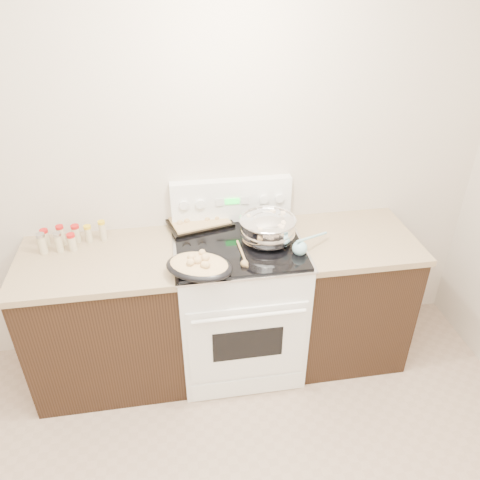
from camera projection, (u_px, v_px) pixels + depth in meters
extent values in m
cube|color=beige|center=(172.00, 161.00, 2.81)|extent=(4.00, 0.05, 2.70)
cube|color=black|center=(108.00, 322.00, 2.94)|extent=(0.90, 0.64, 0.88)
cube|color=brown|center=(97.00, 261.00, 2.70)|extent=(0.93, 0.67, 0.04)
cube|color=black|center=(345.00, 297.00, 3.15)|extent=(0.70, 0.64, 0.88)
cube|color=brown|center=(354.00, 239.00, 2.91)|extent=(0.73, 0.67, 0.04)
cube|color=white|center=(239.00, 307.00, 3.03)|extent=(0.76, 0.66, 0.92)
cube|color=white|center=(248.00, 344.00, 2.75)|extent=(0.70, 0.01, 0.55)
cube|color=black|center=(248.00, 345.00, 2.75)|extent=(0.42, 0.01, 0.22)
cylinder|color=white|center=(249.00, 316.00, 2.59)|extent=(0.65, 0.02, 0.02)
cube|color=white|center=(247.00, 387.00, 2.95)|extent=(0.70, 0.01, 0.14)
cube|color=silver|center=(239.00, 246.00, 2.79)|extent=(0.78, 0.68, 0.01)
cube|color=black|center=(239.00, 244.00, 2.78)|extent=(0.74, 0.64, 0.01)
cube|color=white|center=(231.00, 200.00, 2.95)|extent=(0.76, 0.07, 0.28)
cylinder|color=white|center=(184.00, 205.00, 2.86)|extent=(0.06, 0.02, 0.06)
cylinder|color=white|center=(200.00, 204.00, 2.88)|extent=(0.06, 0.02, 0.06)
cylinder|color=white|center=(264.00, 199.00, 2.93)|extent=(0.06, 0.02, 0.06)
cylinder|color=white|center=(279.00, 198.00, 2.94)|extent=(0.06, 0.02, 0.06)
cube|color=#19E533|center=(232.00, 201.00, 2.91)|extent=(0.09, 0.00, 0.04)
cube|color=silver|center=(220.00, 202.00, 2.89)|extent=(0.05, 0.00, 0.05)
cube|color=silver|center=(245.00, 200.00, 2.92)|extent=(0.05, 0.00, 0.05)
ellipsoid|color=silver|center=(268.00, 231.00, 2.77)|extent=(0.39, 0.39, 0.20)
cylinder|color=silver|center=(267.00, 240.00, 2.80)|extent=(0.18, 0.18, 0.01)
torus|color=silver|center=(268.00, 220.00, 2.73)|extent=(0.34, 0.34, 0.02)
cylinder|color=silver|center=(268.00, 228.00, 2.76)|extent=(0.32, 0.32, 0.11)
cylinder|color=brown|center=(268.00, 221.00, 2.73)|extent=(0.30, 0.30, 0.00)
cube|color=beige|center=(261.00, 217.00, 2.77)|extent=(0.04, 0.04, 0.03)
cube|color=beige|center=(268.00, 214.00, 2.80)|extent=(0.03, 0.03, 0.02)
cube|color=beige|center=(282.00, 228.00, 2.66)|extent=(0.03, 0.03, 0.02)
cube|color=beige|center=(248.00, 216.00, 2.77)|extent=(0.02, 0.02, 0.02)
cube|color=beige|center=(264.00, 217.00, 2.76)|extent=(0.03, 0.03, 0.03)
cube|color=beige|center=(261.00, 226.00, 2.68)|extent=(0.02, 0.02, 0.02)
cube|color=beige|center=(283.00, 224.00, 2.69)|extent=(0.03, 0.03, 0.02)
cube|color=beige|center=(257.00, 219.00, 2.74)|extent=(0.04, 0.04, 0.03)
cube|color=beige|center=(279.00, 226.00, 2.68)|extent=(0.03, 0.03, 0.02)
cube|color=beige|center=(283.00, 223.00, 2.71)|extent=(0.03, 0.03, 0.02)
cube|color=beige|center=(279.00, 218.00, 2.76)|extent=(0.03, 0.03, 0.02)
cube|color=beige|center=(273.00, 212.00, 2.82)|extent=(0.04, 0.04, 0.02)
cube|color=beige|center=(283.00, 214.00, 2.80)|extent=(0.03, 0.03, 0.02)
cube|color=beige|center=(273.00, 225.00, 2.69)|extent=(0.02, 0.02, 0.02)
cube|color=beige|center=(260.00, 230.00, 2.64)|extent=(0.03, 0.03, 0.02)
ellipsoid|color=black|center=(199.00, 267.00, 2.51)|extent=(0.44, 0.39, 0.08)
ellipsoid|color=tan|center=(199.00, 265.00, 2.50)|extent=(0.40, 0.35, 0.06)
sphere|color=tan|center=(205.00, 258.00, 2.49)|extent=(0.05, 0.05, 0.05)
sphere|color=tan|center=(198.00, 261.00, 2.47)|extent=(0.05, 0.05, 0.05)
sphere|color=tan|center=(204.00, 265.00, 2.44)|extent=(0.04, 0.04, 0.04)
sphere|color=tan|center=(191.00, 263.00, 2.45)|extent=(0.04, 0.04, 0.04)
sphere|color=tan|center=(191.00, 257.00, 2.50)|extent=(0.04, 0.04, 0.04)
sphere|color=tan|center=(206.00, 265.00, 2.44)|extent=(0.04, 0.04, 0.04)
sphere|color=tan|center=(205.00, 265.00, 2.44)|extent=(0.04, 0.04, 0.04)
sphere|color=tan|center=(202.00, 253.00, 2.54)|extent=(0.04, 0.04, 0.04)
cube|color=black|center=(199.00, 222.00, 2.98)|extent=(0.44, 0.36, 0.02)
cube|color=tan|center=(199.00, 220.00, 2.97)|extent=(0.40, 0.31, 0.02)
sphere|color=tan|center=(177.00, 216.00, 3.00)|extent=(0.03, 0.03, 0.03)
sphere|color=tan|center=(187.00, 221.00, 2.94)|extent=(0.04, 0.04, 0.04)
sphere|color=tan|center=(205.00, 212.00, 3.04)|extent=(0.03, 0.03, 0.03)
sphere|color=tan|center=(188.00, 213.00, 3.03)|extent=(0.04, 0.04, 0.04)
sphere|color=tan|center=(207.00, 219.00, 2.96)|extent=(0.03, 0.03, 0.03)
sphere|color=tan|center=(217.00, 217.00, 2.97)|extent=(0.04, 0.04, 0.04)
sphere|color=tan|center=(183.00, 217.00, 2.98)|extent=(0.04, 0.04, 0.04)
sphere|color=tan|center=(180.00, 223.00, 2.92)|extent=(0.04, 0.04, 0.04)
sphere|color=tan|center=(217.00, 215.00, 3.00)|extent=(0.04, 0.04, 0.04)
sphere|color=tan|center=(183.00, 219.00, 2.95)|extent=(0.04, 0.04, 0.04)
cylinder|color=tan|center=(242.00, 253.00, 2.67)|extent=(0.03, 0.27, 0.01)
sphere|color=tan|center=(244.00, 264.00, 2.58)|extent=(0.04, 0.04, 0.04)
sphere|color=#88BFCB|center=(300.00, 248.00, 2.67)|extent=(0.09, 0.09, 0.09)
cylinder|color=#88BFCB|center=(312.00, 237.00, 2.72)|extent=(0.24, 0.18, 0.07)
cylinder|color=#BFB28C|center=(46.00, 239.00, 2.79)|extent=(0.05, 0.05, 0.09)
cylinder|color=#B21414|center=(44.00, 231.00, 2.76)|extent=(0.05, 0.05, 0.02)
cylinder|color=#BFB28C|center=(61.00, 236.00, 2.79)|extent=(0.04, 0.04, 0.11)
cylinder|color=#B21414|center=(59.00, 227.00, 2.76)|extent=(0.04, 0.04, 0.02)
cylinder|color=#BFB28C|center=(76.00, 235.00, 2.82)|extent=(0.05, 0.05, 0.09)
cylinder|color=#B21414|center=(75.00, 227.00, 2.79)|extent=(0.05, 0.05, 0.02)
cylinder|color=#BFB28C|center=(89.00, 235.00, 2.82)|extent=(0.04, 0.04, 0.09)
cylinder|color=gold|center=(87.00, 227.00, 2.79)|extent=(0.04, 0.04, 0.02)
cylinder|color=#BFB28C|center=(103.00, 232.00, 2.83)|extent=(0.04, 0.04, 0.11)
cylinder|color=gold|center=(101.00, 222.00, 2.79)|extent=(0.04, 0.04, 0.02)
cylinder|color=#BFB28C|center=(43.00, 245.00, 2.70)|extent=(0.05, 0.05, 0.11)
cylinder|color=#B2B2B7|center=(40.00, 235.00, 2.67)|extent=(0.05, 0.05, 0.02)
cylinder|color=#BFB28C|center=(59.00, 244.00, 2.72)|extent=(0.04, 0.04, 0.11)
cylinder|color=#B2B2B7|center=(57.00, 234.00, 2.69)|extent=(0.05, 0.05, 0.02)
cylinder|color=#BFB28C|center=(72.00, 243.00, 2.74)|extent=(0.05, 0.05, 0.09)
cylinder|color=#B21414|center=(71.00, 235.00, 2.71)|extent=(0.05, 0.05, 0.02)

